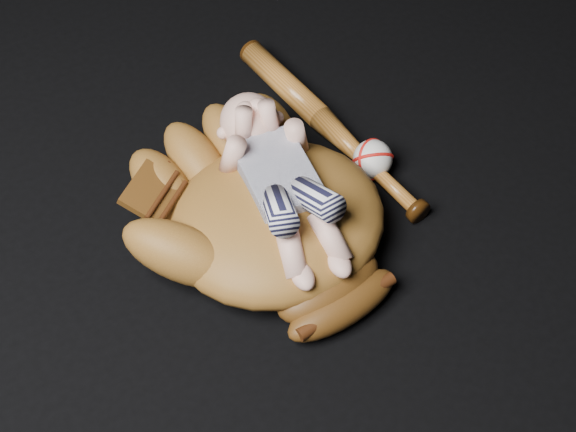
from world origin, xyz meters
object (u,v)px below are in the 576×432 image
(baseball, at_px, (373,159))
(baseball_glove, at_px, (277,213))
(newborn_baby, at_px, (285,184))
(baseball_bat, at_px, (330,127))

(baseball, bearing_deg, baseball_glove, -169.57)
(baseball_glove, distance_m, newborn_baby, 0.06)
(baseball_glove, relative_size, newborn_baby, 1.36)
(baseball_glove, relative_size, baseball_bat, 0.99)
(newborn_baby, relative_size, baseball_bat, 0.73)
(baseball_glove, distance_m, baseball, 0.23)
(newborn_baby, bearing_deg, baseball_bat, 48.80)
(baseball_bat, height_order, baseball, baseball)
(baseball_bat, relative_size, baseball, 7.32)
(newborn_baby, distance_m, baseball_bat, 0.26)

